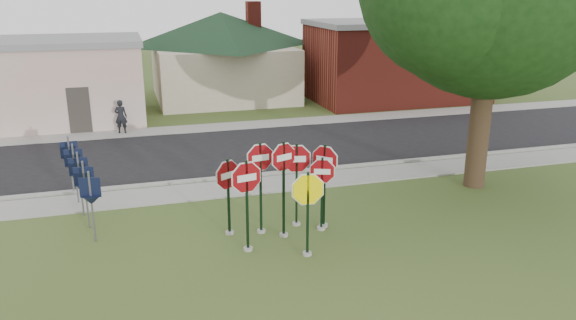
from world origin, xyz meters
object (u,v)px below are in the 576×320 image
object	(u,v)px
stop_sign_center	(284,175)
stop_sign_left	(247,192)
pedestrian	(121,116)
stop_sign_yellow	(308,203)

from	to	relation	value
stop_sign_center	stop_sign_left	xyz separation A→B (m)	(-1.14, -0.57, -0.16)
pedestrian	stop_sign_yellow	bearing A→B (deg)	121.55
stop_sign_yellow	pedestrian	xyz separation A→B (m)	(-4.43, 14.31, -0.60)
stop_sign_center	pedestrian	world-z (taller)	stop_sign_center
stop_sign_yellow	pedestrian	world-z (taller)	stop_sign_yellow
stop_sign_center	stop_sign_left	size ratio (longest dim) A/B	1.09
stop_sign_center	stop_sign_yellow	size ratio (longest dim) A/B	1.19
stop_sign_left	pedestrian	xyz separation A→B (m)	(-3.03, 13.60, -0.77)
stop_sign_center	pedestrian	xyz separation A→B (m)	(-4.17, 13.03, -0.93)
pedestrian	stop_sign_left	bearing A→B (deg)	116.89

